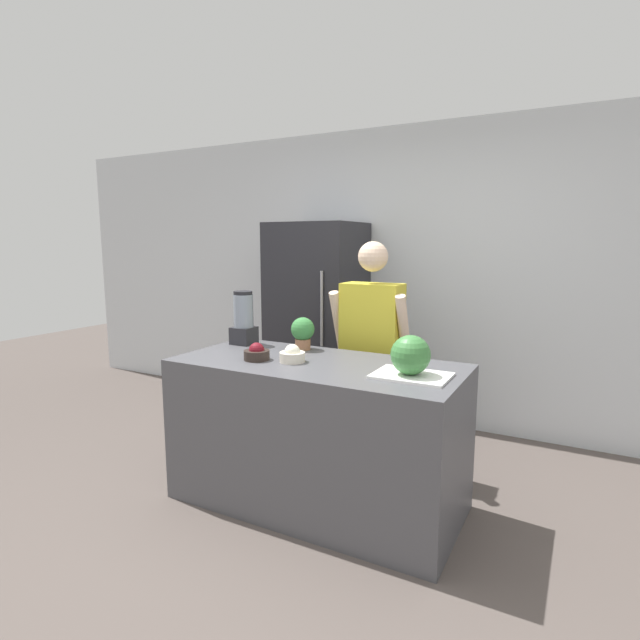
% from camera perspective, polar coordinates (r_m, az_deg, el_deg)
% --- Properties ---
extents(ground_plane, '(14.00, 14.00, 0.00)m').
position_cam_1_polar(ground_plane, '(3.02, -4.31, -23.22)').
color(ground_plane, '#564C47').
extents(wall_back, '(8.00, 0.06, 2.60)m').
position_cam_1_polar(wall_back, '(4.51, 10.27, 4.86)').
color(wall_back, silver).
rests_on(wall_back, ground_plane).
extents(counter_island, '(1.73, 0.80, 0.90)m').
position_cam_1_polar(counter_island, '(3.13, -0.36, -12.83)').
color(counter_island, '#4C4C51').
rests_on(counter_island, ground_plane).
extents(refrigerator, '(0.76, 0.68, 1.77)m').
position_cam_1_polar(refrigerator, '(4.51, -0.35, -0.28)').
color(refrigerator, '#232328').
rests_on(refrigerator, ground_plane).
extents(person, '(0.56, 0.26, 1.61)m').
position_cam_1_polar(person, '(3.57, 5.90, -3.83)').
color(person, '#4C608C').
rests_on(person, ground_plane).
extents(cutting_board, '(0.40, 0.29, 0.01)m').
position_cam_1_polar(cutting_board, '(2.72, 10.42, -6.26)').
color(cutting_board, white).
rests_on(cutting_board, counter_island).
extents(watermelon, '(0.21, 0.21, 0.21)m').
position_cam_1_polar(watermelon, '(2.69, 10.31, -3.95)').
color(watermelon, '#3D7F3D').
rests_on(watermelon, cutting_board).
extents(bowl_cherries, '(0.16, 0.16, 0.11)m').
position_cam_1_polar(bowl_cherries, '(3.07, -7.25, -3.80)').
color(bowl_cherries, '#2D231E').
rests_on(bowl_cherries, counter_island).
extents(bowl_cream, '(0.15, 0.15, 0.11)m').
position_cam_1_polar(bowl_cream, '(2.99, -3.19, -4.03)').
color(bowl_cream, beige).
rests_on(bowl_cream, counter_island).
extents(blender, '(0.15, 0.15, 0.37)m').
position_cam_1_polar(blender, '(3.53, -8.74, 0.13)').
color(blender, '#28282D').
rests_on(blender, counter_island).
extents(potted_plant, '(0.16, 0.16, 0.22)m').
position_cam_1_polar(potted_plant, '(3.32, -1.98, -1.33)').
color(potted_plant, '#996647').
rests_on(potted_plant, counter_island).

